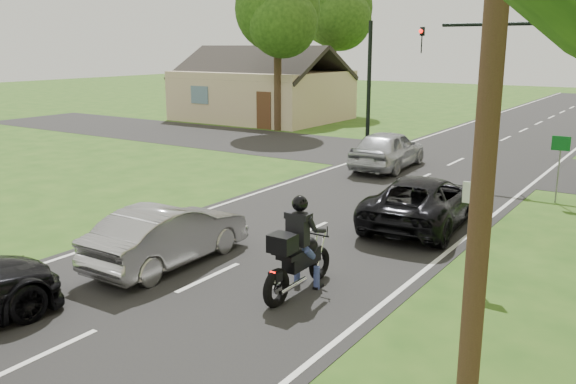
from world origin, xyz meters
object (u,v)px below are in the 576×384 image
Objects in this scene: silver_sedan at (168,234)px; utility_pole_near at (495,24)px; dark_suv at (424,201)px; traffic_signal at (537,66)px; silver_suv at (388,149)px; sign_white at (475,208)px; sign_green at (560,153)px; motorcycle_rider at (297,255)px.

utility_pole_near reaches higher than silver_sedan.
dark_suv is 0.50× the size of utility_pole_near.
traffic_signal reaches higher than silver_sedan.
silver_suv reaches higher than silver_sedan.
sign_green is at bearing 88.57° from sign_white.
motorcycle_rider is at bearing -177.97° from silver_sedan.
utility_pole_near is at bearing -73.24° from sign_white.
sign_green is at bearing 95.72° from utility_pole_near.
dark_suv is 8.52m from traffic_signal.
silver_sedan is at bearing 54.72° from dark_suv.
utility_pole_near is (2.86, -16.00, 0.95)m from traffic_signal.
silver_sedan is 1.95× the size of sign_white.
silver_suv is 12.00m from sign_white.
dark_suv is 7.10m from silver_sedan.
dark_suv is 7.93m from silver_suv.
utility_pole_near reaches higher than motorcycle_rider.
sign_green is (0.20, 8.00, 0.00)m from sign_white.
utility_pole_near is 13.50m from sign_green.
utility_pole_near reaches higher than silver_suv.
silver_suv is at bearing 106.47° from motorcycle_rider.
silver_sedan is at bearing 88.53° from silver_suv.
dark_suv is at bearing 115.03° from utility_pole_near.
traffic_signal is at bearing -172.92° from silver_suv.
utility_pole_near is 4.71× the size of sign_green.
traffic_signal reaches higher than dark_suv.
sign_white is 1.00× the size of sign_green.
traffic_signal is 0.64× the size of utility_pole_near.
silver_suv is 0.72× the size of traffic_signal.
sign_white is (6.52, -10.04, 0.80)m from silver_suv.
utility_pole_near reaches higher than sign_green.
sign_white is at bearing 121.49° from dark_suv.
silver_suv is (-4.16, 6.75, 0.09)m from dark_suv.
silver_sedan is 14.98m from traffic_signal.
dark_suv is at bearing 125.69° from sign_white.
silver_suv is 2.17× the size of sign_green.
silver_suv is (-3.83, 12.65, -0.00)m from motorcycle_rider.
motorcycle_rider is at bearing 82.66° from dark_suv.
dark_suv is 5.44m from sign_green.
dark_suv is at bearing -122.23° from silver_sedan.
sign_green reaches higher than dark_suv.
motorcycle_rider is at bearing -105.20° from sign_green.
motorcycle_rider reaches higher than dark_suv.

